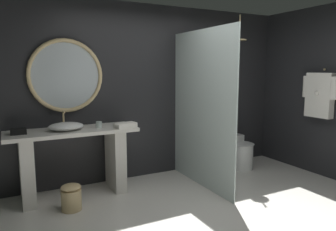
{
  "coord_description": "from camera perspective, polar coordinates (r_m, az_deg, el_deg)",
  "views": [
    {
      "loc": [
        -2.02,
        -2.57,
        1.65
      ],
      "look_at": [
        -0.22,
        0.91,
        1.07
      ],
      "focal_mm": 33.86,
      "sensor_mm": 36.0,
      "label": 1
    }
  ],
  "objects": [
    {
      "name": "shower_glass_panel",
      "position": [
        4.43,
        6.11,
        1.08
      ],
      "size": [
        0.02,
        1.51,
        2.18
      ],
      "primitive_type": "cube",
      "color": "silver",
      "rests_on": "ground_plane"
    },
    {
      "name": "folded_hand_towel",
      "position": [
        4.21,
        -7.65,
        -1.74
      ],
      "size": [
        0.3,
        0.2,
        0.07
      ],
      "primitive_type": "cube",
      "rotation": [
        0.0,
        0.0,
        0.19
      ],
      "color": "silver",
      "rests_on": "vanity_counter"
    },
    {
      "name": "tissue_box",
      "position": [
        4.16,
        -25.33,
        -2.6
      ],
      "size": [
        0.18,
        0.13,
        0.07
      ],
      "primitive_type": "cube",
      "color": "black",
      "rests_on": "vanity_counter"
    },
    {
      "name": "round_wall_mirror",
      "position": [
        4.44,
        -17.88,
        6.83
      ],
      "size": [
        0.98,
        0.05,
        0.98
      ],
      "color": "#D6B77F"
    },
    {
      "name": "tumbler_cup",
      "position": [
        4.27,
        -12.33,
        -1.62
      ],
      "size": [
        0.08,
        0.08,
        0.08
      ],
      "primitive_type": "cylinder",
      "color": "silver",
      "rests_on": "vanity_counter"
    },
    {
      "name": "vessel_sink",
      "position": [
        4.2,
        -17.9,
        -1.86
      ],
      "size": [
        0.44,
        0.36,
        0.23
      ],
      "color": "white",
      "rests_on": "vanity_counter"
    },
    {
      "name": "toilet",
      "position": [
        5.48,
        12.6,
        -6.49
      ],
      "size": [
        0.42,
        0.58,
        0.52
      ],
      "color": "white",
      "rests_on": "ground_plane"
    },
    {
      "name": "hanging_bathrobe",
      "position": [
        5.31,
        25.64,
        3.6
      ],
      "size": [
        0.2,
        0.59,
        0.74
      ],
      "color": "#D6B77F"
    },
    {
      "name": "back_wall_panel",
      "position": [
        4.92,
        -3.01,
        4.3
      ],
      "size": [
        4.8,
        0.1,
        2.6
      ],
      "primitive_type": "cube",
      "color": "#232326",
      "rests_on": "ground_plane"
    },
    {
      "name": "ground_plane",
      "position": [
        3.66,
        10.19,
        -18.54
      ],
      "size": [
        5.76,
        5.76,
        0.0
      ],
      "primitive_type": "plane",
      "color": "silver"
    },
    {
      "name": "side_wall_right",
      "position": [
        5.5,
        25.39,
        3.94
      ],
      "size": [
        0.1,
        2.47,
        2.6
      ],
      "primitive_type": "cube",
      "color": "#232326",
      "rests_on": "ground_plane"
    },
    {
      "name": "vanity_counter",
      "position": [
        4.32,
        -16.65,
        -6.99
      ],
      "size": [
        1.62,
        0.59,
        0.88
      ],
      "color": "silver",
      "rests_on": "ground_plane"
    },
    {
      "name": "rain_shower_head",
      "position": [
        5.33,
        12.74,
        13.5
      ],
      "size": [
        0.23,
        0.23,
        0.4
      ],
      "color": "#D6B77F"
    },
    {
      "name": "waste_bin",
      "position": [
        4.01,
        -17.01,
        -13.84
      ],
      "size": [
        0.24,
        0.24,
        0.31
      ],
      "color": "#D6B77F",
      "rests_on": "ground_plane"
    }
  ]
}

